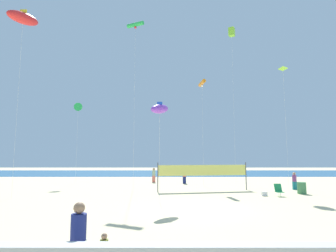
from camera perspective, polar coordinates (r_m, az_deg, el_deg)
name	(u,v)px	position (r m, az deg, el deg)	size (l,w,h in m)	color
ground_plane	(193,209)	(15.77, 5.31, -16.93)	(120.00, 120.00, 0.00)	beige
ocean_band	(175,173)	(49.91, 1.53, -9.84)	(120.00, 20.00, 0.01)	#28608C
mother_figure	(78,235)	(7.66, -18.48, -20.85)	(0.39, 0.39, 1.71)	white
toddler_figure	(103,251)	(7.72, -13.47, -24.13)	(0.21, 0.21, 0.92)	#19727A
beachgoer_sage_shirt	(153,175)	(31.43, -3.15, -10.17)	(0.37, 0.37, 1.63)	#EA7260
beachgoer_plum_shirt	(294,180)	(26.85, 24.90, -10.30)	(0.35, 0.35, 1.53)	#19727A
beachgoer_coral_shirt	(184,175)	(30.01, 3.31, -10.33)	(0.37, 0.37, 1.63)	navy
folding_beach_chair	(278,190)	(21.99, 22.11, -12.31)	(0.52, 0.65, 0.89)	#1E8C4C
trash_barrel	(301,188)	(24.12, 26.15, -11.62)	(0.66, 0.66, 0.89)	#3F7F4C
volleyball_net	(202,171)	(23.79, 7.25, -9.44)	(7.81, 1.45, 2.40)	#4C4C51
beach_handbag	(264,194)	(21.81, 19.46, -13.28)	(0.39, 0.20, 0.32)	white
kite_red_inflatable	(22,18)	(24.44, -28.31, 19.36)	(1.99, 2.69, 13.91)	silver
kite_lime_diamond	(282,69)	(28.31, 22.88, 10.94)	(0.87, 0.88, 11.38)	silver
kite_green_delta	(78,107)	(32.09, -18.48, 3.76)	(0.99, 0.59, 8.89)	silver
kite_violet_inflatable	(159,109)	(17.95, -1.90, 3.61)	(1.54, 1.84, 6.49)	silver
kite_green_tube	(135,25)	(27.23, -7.00, 20.26)	(1.68, 1.05, 15.38)	silver
kite_lime_box	(231,33)	(33.91, 13.10, 18.59)	(0.84, 0.84, 17.72)	silver
kite_orange_tube	(201,83)	(29.03, 7.04, 8.89)	(0.60, 1.75, 10.79)	silver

